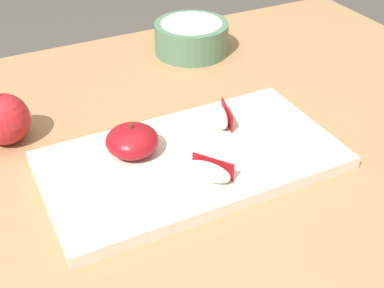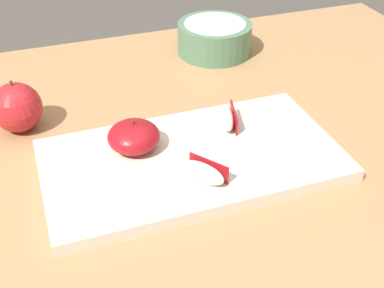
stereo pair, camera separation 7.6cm
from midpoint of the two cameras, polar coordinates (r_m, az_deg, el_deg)
name	(u,v)px [view 2 (the right image)]	position (r m, az deg, el deg)	size (l,w,h in m)	color
dining_table	(189,199)	(0.86, 2.21, -6.32)	(1.32, 0.98, 0.75)	#9E754C
cutting_board	(192,160)	(0.77, 2.80, -1.92)	(0.45, 0.24, 0.02)	beige
apple_half_skin_up	(134,137)	(0.77, -3.75, 0.75)	(0.08, 0.08, 0.05)	maroon
apple_wedge_middle	(203,172)	(0.71, 4.32, -3.30)	(0.06, 0.07, 0.03)	#F4EACC
apple_wedge_left	(227,118)	(0.83, 6.54, 2.88)	(0.04, 0.07, 0.03)	#F4EACC
whole_apple_crimson	(17,107)	(0.88, -16.72, 3.86)	(0.08, 0.08, 0.09)	#B21E23
ceramic_fruit_bowl	(215,37)	(1.11, 4.54, 11.77)	(0.16, 0.16, 0.07)	#4C7556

